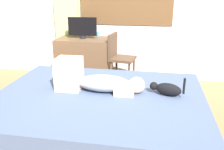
{
  "coord_description": "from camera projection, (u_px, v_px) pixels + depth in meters",
  "views": [
    {
      "loc": [
        0.49,
        -2.23,
        1.54
      ],
      "look_at": [
        0.04,
        0.27,
        0.66
      ],
      "focal_mm": 40.43,
      "sensor_mm": 36.0,
      "label": 1
    }
  ],
  "objects": [
    {
      "name": "ground_plane",
      "position": [
        104.0,
        142.0,
        2.66
      ],
      "size": [
        16.0,
        16.0,
        0.0
      ],
      "primitive_type": "plane",
      "color": "olive"
    },
    {
      "name": "bed",
      "position": [
        99.0,
        117.0,
        2.66
      ],
      "size": [
        2.19,
        1.74,
        0.51
      ],
      "color": "brown",
      "rests_on": "ground"
    },
    {
      "name": "person_lying",
      "position": [
        95.0,
        80.0,
        2.65
      ],
      "size": [
        0.94,
        0.28,
        0.34
      ],
      "color": "#8C939E",
      "rests_on": "bed"
    },
    {
      "name": "cat",
      "position": [
        167.0,
        89.0,
        2.54
      ],
      "size": [
        0.35,
        0.18,
        0.21
      ],
      "color": "black",
      "rests_on": "bed"
    },
    {
      "name": "desk",
      "position": [
        85.0,
        60.0,
        4.33
      ],
      "size": [
        0.9,
        0.56,
        0.74
      ],
      "color": "brown",
      "rests_on": "ground"
    },
    {
      "name": "tv_monitor",
      "position": [
        82.0,
        28.0,
        4.16
      ],
      "size": [
        0.48,
        0.1,
        0.35
      ],
      "color": "black",
      "rests_on": "desk"
    },
    {
      "name": "cup",
      "position": [
        98.0,
        34.0,
        4.37
      ],
      "size": [
        0.06,
        0.06,
        0.08
      ],
      "primitive_type": "cylinder",
      "color": "teal",
      "rests_on": "desk"
    },
    {
      "name": "chair_by_desk",
      "position": [
        118.0,
        55.0,
        4.07
      ],
      "size": [
        0.43,
        0.43,
        0.86
      ],
      "color": "#4C3828",
      "rests_on": "ground"
    },
    {
      "name": "curtain_left",
      "position": [
        67.0,
        10.0,
        4.39
      ],
      "size": [
        0.44,
        0.06,
        2.35
      ],
      "primitive_type": "cube",
      "color": "#ADCC75",
      "rests_on": "ground"
    }
  ]
}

